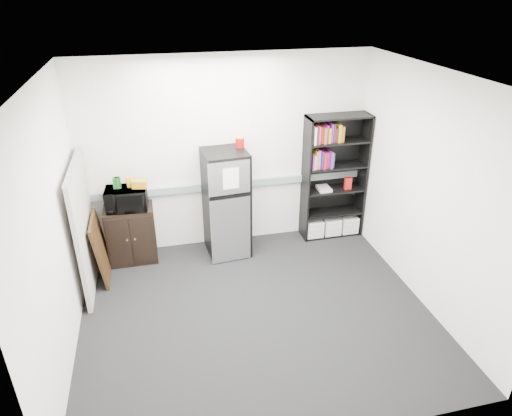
% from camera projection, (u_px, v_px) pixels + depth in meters
% --- Properties ---
extents(floor, '(4.00, 4.00, 0.00)m').
position_uv_depth(floor, '(256.00, 312.00, 5.36)').
color(floor, black).
rests_on(floor, ground).
extents(wall_back, '(4.00, 0.02, 2.70)m').
position_uv_depth(wall_back, '(227.00, 154.00, 6.28)').
color(wall_back, white).
rests_on(wall_back, floor).
extents(wall_right, '(0.02, 3.50, 2.70)m').
position_uv_depth(wall_right, '(428.00, 192.00, 5.17)').
color(wall_right, white).
rests_on(wall_right, floor).
extents(wall_left, '(0.02, 3.50, 2.70)m').
position_uv_depth(wall_left, '(53.00, 232.00, 4.35)').
color(wall_left, white).
rests_on(wall_left, floor).
extents(ceiling, '(4.00, 3.50, 0.02)m').
position_uv_depth(ceiling, '(257.00, 78.00, 4.15)').
color(ceiling, white).
rests_on(ceiling, wall_back).
extents(electrical_raceway, '(3.92, 0.05, 0.10)m').
position_uv_depth(electrical_raceway, '(229.00, 185.00, 6.45)').
color(electrical_raceway, gray).
rests_on(electrical_raceway, wall_back).
extents(wall_note, '(0.14, 0.00, 0.10)m').
position_uv_depth(wall_note, '(201.00, 142.00, 6.11)').
color(wall_note, white).
rests_on(wall_note, wall_back).
extents(bookshelf, '(0.90, 0.34, 1.85)m').
position_uv_depth(bookshelf, '(334.00, 179.00, 6.63)').
color(bookshelf, black).
rests_on(bookshelf, floor).
extents(cubicle_partition, '(0.06, 1.30, 1.62)m').
position_uv_depth(cubicle_partition, '(84.00, 227.00, 5.55)').
color(cubicle_partition, gray).
rests_on(cubicle_partition, floor).
extents(cabinet, '(0.64, 0.43, 0.80)m').
position_uv_depth(cabinet, '(131.00, 234.00, 6.20)').
color(cabinet, black).
rests_on(cabinet, floor).
extents(microwave, '(0.54, 0.38, 0.29)m').
position_uv_depth(microwave, '(126.00, 199.00, 5.94)').
color(microwave, black).
rests_on(microwave, cabinet).
extents(snack_box_a, '(0.07, 0.05, 0.15)m').
position_uv_depth(snack_box_a, '(116.00, 183.00, 5.85)').
color(snack_box_a, '#1B5F26').
rests_on(snack_box_a, microwave).
extents(snack_box_b, '(0.08, 0.07, 0.15)m').
position_uv_depth(snack_box_b, '(118.00, 183.00, 5.86)').
color(snack_box_b, '#0D3C12').
rests_on(snack_box_b, microwave).
extents(snack_box_c, '(0.08, 0.07, 0.14)m').
position_uv_depth(snack_box_c, '(129.00, 182.00, 5.89)').
color(snack_box_c, gold).
rests_on(snack_box_c, microwave).
extents(snack_bag, '(0.20, 0.14, 0.10)m').
position_uv_depth(snack_bag, '(139.00, 184.00, 5.88)').
color(snack_bag, '#BD7D12').
rests_on(snack_bag, microwave).
extents(refrigerator, '(0.61, 0.64, 1.51)m').
position_uv_depth(refrigerator, '(226.00, 204.00, 6.24)').
color(refrigerator, black).
rests_on(refrigerator, floor).
extents(coffee_can, '(0.12, 0.12, 0.17)m').
position_uv_depth(coffee_can, '(240.00, 141.00, 6.02)').
color(coffee_can, '#9F070F').
rests_on(coffee_can, refrigerator).
extents(framed_poster, '(0.14, 0.67, 0.85)m').
position_uv_depth(framed_poster, '(101.00, 249.00, 5.82)').
color(framed_poster, black).
rests_on(framed_poster, floor).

